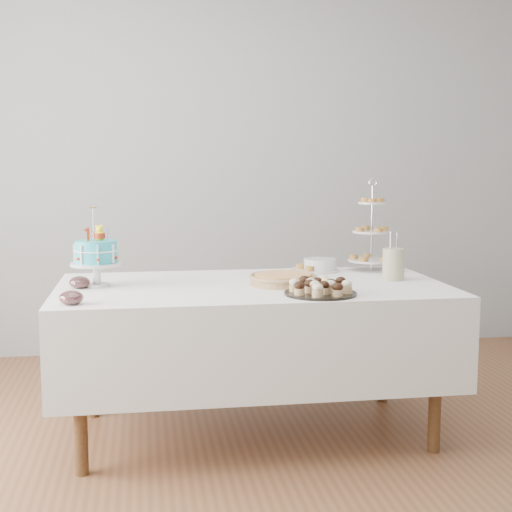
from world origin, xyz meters
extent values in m
plane|color=brown|center=(0.00, 0.00, 0.00)|extent=(5.00, 5.00, 0.00)
cube|color=#989A9D|center=(0.00, 2.00, 1.35)|extent=(5.00, 0.04, 2.70)
cube|color=#989A9D|center=(0.00, -2.00, 1.35)|extent=(5.00, 0.04, 2.70)
cube|color=silver|center=(0.00, 0.30, 0.55)|extent=(1.92, 1.02, 0.45)
cylinder|color=brown|center=(-0.82, -0.07, 0.34)|extent=(0.06, 0.06, 0.67)
cylinder|color=brown|center=(0.82, -0.07, 0.34)|extent=(0.06, 0.06, 0.67)
cylinder|color=brown|center=(-0.82, 0.67, 0.34)|extent=(0.06, 0.06, 0.67)
cylinder|color=brown|center=(0.82, 0.67, 0.34)|extent=(0.06, 0.06, 0.67)
cylinder|color=#2DB2C6|center=(-0.76, 0.35, 0.94)|extent=(0.20, 0.20, 0.11)
torus|color=white|center=(-0.76, 0.35, 0.95)|extent=(0.21, 0.21, 0.01)
cube|color=#A82C12|center=(-0.79, 0.34, 1.03)|extent=(0.02, 0.01, 0.06)
cylinder|color=blue|center=(-0.70, 0.33, 1.03)|extent=(0.01, 0.01, 0.06)
cylinder|color=silver|center=(-0.77, 0.38, 1.07)|extent=(0.00, 0.00, 0.15)
cylinder|color=gold|center=(-0.77, 0.38, 1.15)|extent=(0.04, 0.04, 0.01)
cylinder|color=black|center=(0.27, -0.03, 0.78)|extent=(0.33, 0.33, 0.01)
ellipsoid|color=black|center=(0.20, -0.03, 0.82)|extent=(0.05, 0.05, 0.04)
ellipsoid|color=beige|center=(0.33, -0.03, 0.82)|extent=(0.05, 0.05, 0.04)
cylinder|color=#A67E5A|center=(0.15, 0.27, 0.79)|extent=(0.32, 0.32, 0.04)
cylinder|color=tan|center=(0.15, 0.27, 0.81)|extent=(0.28, 0.28, 0.02)
torus|color=#A67E5A|center=(0.15, 0.27, 0.81)|extent=(0.34, 0.34, 0.02)
cylinder|color=silver|center=(0.74, 0.67, 1.01)|extent=(0.01, 0.01, 0.47)
cylinder|color=silver|center=(0.74, 0.67, 0.83)|extent=(0.27, 0.27, 0.01)
cylinder|color=silver|center=(0.74, 0.67, 0.99)|extent=(0.22, 0.22, 0.01)
cylinder|color=silver|center=(0.74, 0.67, 1.15)|extent=(0.16, 0.16, 0.01)
torus|color=silver|center=(0.74, 0.67, 1.26)|extent=(0.05, 0.01, 0.05)
cylinder|color=silver|center=(0.44, 0.67, 0.81)|extent=(0.18, 0.18, 0.07)
cylinder|color=silver|center=(0.41, 0.68, 0.78)|extent=(0.27, 0.27, 0.01)
ellipsoid|color=silver|center=(-0.84, -0.09, 0.80)|extent=(0.10, 0.10, 0.06)
cylinder|color=#550707|center=(-0.84, -0.09, 0.79)|extent=(0.07, 0.07, 0.03)
ellipsoid|color=silver|center=(-0.84, 0.32, 0.80)|extent=(0.10, 0.10, 0.06)
cylinder|color=#550707|center=(-0.84, 0.32, 0.79)|extent=(0.07, 0.07, 0.03)
cylinder|color=beige|center=(0.74, 0.33, 0.85)|extent=(0.11, 0.11, 0.16)
cylinder|color=beige|center=(0.80, 0.35, 0.87)|extent=(0.01, 0.01, 0.09)
camera|label=1|loc=(-0.53, -3.16, 1.36)|focal=50.00mm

